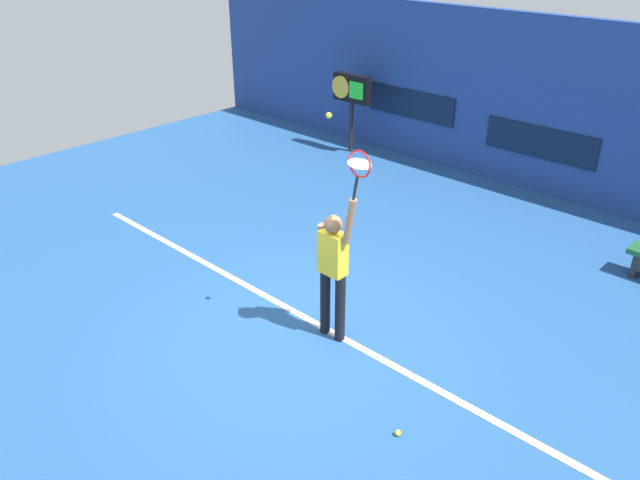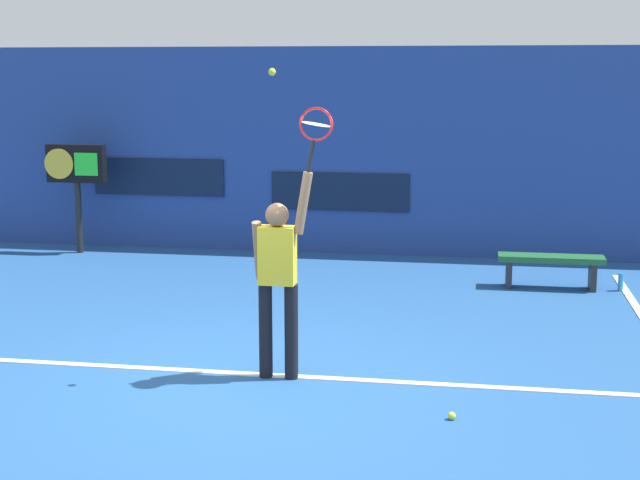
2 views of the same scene
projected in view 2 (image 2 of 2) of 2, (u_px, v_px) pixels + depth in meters
The scene contains 12 objects.
ground_plane at pixel (237, 386), 8.75m from camera, with size 18.00×18.00×0.00m, color #23518C.
back_wall at pixel (341, 151), 14.86m from camera, with size 18.00×0.20×3.27m, color navy.
sponsor_banner_center at pixel (340, 192), 14.86m from camera, with size 2.20×0.03×0.60m, color #0C1933.
sponsor_banner_portside at pixel (159, 177), 15.32m from camera, with size 2.20×0.03×0.60m, color #0C1933.
court_baseline at pixel (246, 374), 9.08m from camera, with size 10.00×0.10×0.01m, color white.
tennis_player at pixel (278, 274), 8.81m from camera, with size 0.59×0.31×1.99m.
tennis_racket at pixel (316, 128), 8.50m from camera, with size 0.36×0.27×0.62m.
tennis_ball at pixel (272, 72), 8.41m from camera, with size 0.07×0.07×0.07m, color #CCE033.
scoreboard_clock at pixel (76, 169), 14.87m from camera, with size 0.96×0.20×1.74m.
court_bench at pixel (551, 264), 12.59m from camera, with size 1.40×0.36×0.45m.
water_bottle at pixel (621, 282), 12.48m from camera, with size 0.07×0.07×0.24m, color #338CD8.
spare_ball at pixel (452, 416), 7.90m from camera, with size 0.07×0.07×0.07m, color #CCE033.
Camera 2 is at (2.17, -8.12, 2.91)m, focal length 52.64 mm.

